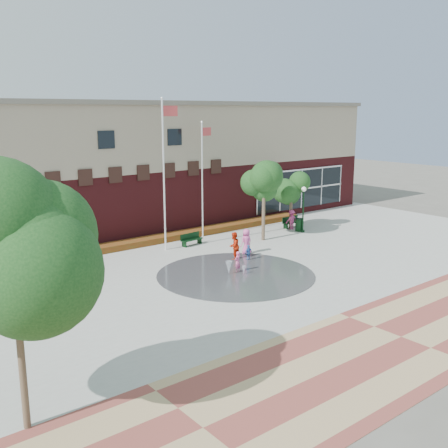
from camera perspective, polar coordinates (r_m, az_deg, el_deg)
ground at (r=25.89m, az=5.57°, el=-7.12°), size 120.00×120.00×0.00m
plaza_concrete at (r=28.73m, az=-0.00°, el=-5.06°), size 46.00×18.00×0.01m
paver_band at (r=21.79m, az=18.73°, el=-11.58°), size 46.00×6.00×0.01m
splash_pad at (r=28.00m, az=1.28°, el=-5.54°), size 8.40×8.40×0.01m
library_building at (r=39.08m, az=-12.49°, el=6.25°), size 44.40×10.40×9.20m
flower_bed at (r=34.78m, az=-7.83°, el=-2.09°), size 26.00×1.20×0.40m
flagpole_left at (r=32.09m, az=-6.51°, el=6.18°), size 1.09×0.22×9.34m
flagpole_right at (r=35.49m, az=-2.34°, el=5.55°), size 0.96×0.25×7.89m
lamp_right at (r=37.56m, az=8.63°, el=2.16°), size 0.35×0.35×3.29m
bench_left at (r=29.58m, az=-17.14°, el=-4.55°), size 1.84×0.87×0.89m
bench_mid at (r=33.90m, az=-3.54°, el=-1.92°), size 1.63×0.63×0.80m
bench_right at (r=39.27m, az=7.39°, el=-0.01°), size 1.67×0.52×0.83m
trash_can at (r=38.09m, az=8.17°, el=-0.08°), size 0.58×0.58×0.95m
tree_big_left at (r=14.41m, az=-22.16°, el=-1.99°), size 4.60×4.60×7.36m
tree_mid at (r=34.59m, az=4.38°, el=4.66°), size 3.25×3.25×5.49m
tree_small_right at (r=38.36m, az=7.36°, el=3.97°), size 2.47×2.47×4.22m
water_jet_a at (r=28.01m, az=0.54°, el=-5.54°), size 0.37×0.37×0.71m
water_jet_b at (r=28.02m, az=2.17°, el=-5.54°), size 0.20×0.20×0.45m
child_splash at (r=28.25m, az=1.49°, el=-4.14°), size 0.48×0.38×1.17m
adult_red at (r=30.60m, az=1.08°, el=-2.39°), size 0.95×0.83×1.63m
adult_pink at (r=31.75m, az=2.45°, el=-1.92°), size 0.77×0.51×1.57m
child_blue at (r=30.51m, az=2.68°, el=-3.13°), size 0.56×0.25×0.93m
person_bench at (r=38.57m, az=7.35°, el=0.47°), size 1.02×0.68×1.46m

